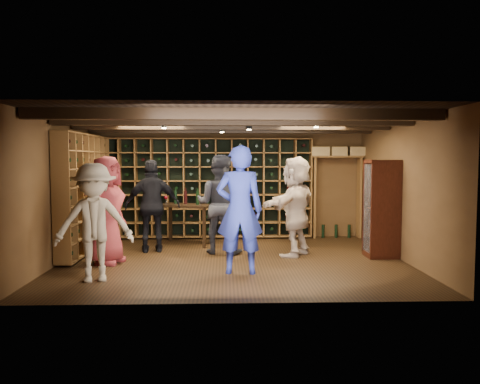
{
  "coord_description": "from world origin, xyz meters",
  "views": [
    {
      "loc": [
        -0.15,
        -8.2,
        1.79
      ],
      "look_at": [
        0.13,
        0.2,
        1.2
      ],
      "focal_mm": 35.0,
      "sensor_mm": 36.0,
      "label": 1
    }
  ],
  "objects_px": {
    "man_blue_shirt": "(240,210)",
    "guest_red_floral": "(107,210)",
    "tasting_table": "(186,209)",
    "guest_beige": "(296,206)",
    "guest_woman_black": "(153,206)",
    "display_cabinet": "(381,210)",
    "man_grey_suit": "(219,204)",
    "guest_khaki": "(94,223)"
  },
  "relations": [
    {
      "from": "man_blue_shirt",
      "to": "tasting_table",
      "type": "distance_m",
      "value": 2.72
    },
    {
      "from": "man_blue_shirt",
      "to": "guest_woman_black",
      "type": "relative_size",
      "value": 1.12
    },
    {
      "from": "guest_woman_black",
      "to": "guest_beige",
      "type": "relative_size",
      "value": 0.97
    },
    {
      "from": "guest_red_floral",
      "to": "tasting_table",
      "type": "height_order",
      "value": "guest_red_floral"
    },
    {
      "from": "man_blue_shirt",
      "to": "guest_beige",
      "type": "xyz_separation_m",
      "value": [
        1.09,
        1.34,
        -0.08
      ]
    },
    {
      "from": "guest_khaki",
      "to": "guest_beige",
      "type": "xyz_separation_m",
      "value": [
        3.23,
        1.74,
        0.06
      ]
    },
    {
      "from": "display_cabinet",
      "to": "guest_woman_black",
      "type": "bearing_deg",
      "value": 171.96
    },
    {
      "from": "man_blue_shirt",
      "to": "guest_red_floral",
      "type": "distance_m",
      "value": 2.38
    },
    {
      "from": "guest_red_floral",
      "to": "guest_woman_black",
      "type": "relative_size",
      "value": 1.03
    },
    {
      "from": "guest_khaki",
      "to": "tasting_table",
      "type": "height_order",
      "value": "guest_khaki"
    },
    {
      "from": "guest_red_floral",
      "to": "guest_khaki",
      "type": "relative_size",
      "value": 1.06
    },
    {
      "from": "tasting_table",
      "to": "man_grey_suit",
      "type": "bearing_deg",
      "value": -29.5
    },
    {
      "from": "man_grey_suit",
      "to": "guest_red_floral",
      "type": "relative_size",
      "value": 1.02
    },
    {
      "from": "guest_khaki",
      "to": "guest_beige",
      "type": "relative_size",
      "value": 0.94
    },
    {
      "from": "display_cabinet",
      "to": "man_blue_shirt",
      "type": "height_order",
      "value": "man_blue_shirt"
    },
    {
      "from": "guest_beige",
      "to": "guest_woman_black",
      "type": "bearing_deg",
      "value": -65.11
    },
    {
      "from": "display_cabinet",
      "to": "man_grey_suit",
      "type": "relative_size",
      "value": 0.93
    },
    {
      "from": "display_cabinet",
      "to": "man_blue_shirt",
      "type": "distance_m",
      "value": 2.88
    },
    {
      "from": "man_grey_suit",
      "to": "guest_khaki",
      "type": "distance_m",
      "value": 2.7
    },
    {
      "from": "display_cabinet",
      "to": "guest_beige",
      "type": "xyz_separation_m",
      "value": [
        -1.55,
        0.19,
        0.07
      ]
    },
    {
      "from": "tasting_table",
      "to": "guest_woman_black",
      "type": "bearing_deg",
      "value": -104.93
    },
    {
      "from": "man_grey_suit",
      "to": "guest_beige",
      "type": "bearing_deg",
      "value": -174.03
    },
    {
      "from": "man_grey_suit",
      "to": "man_blue_shirt",
      "type": "bearing_deg",
      "value": 118.5
    },
    {
      "from": "display_cabinet",
      "to": "guest_beige",
      "type": "distance_m",
      "value": 1.56
    },
    {
      "from": "guest_woman_black",
      "to": "display_cabinet",
      "type": "bearing_deg",
      "value": 162.8
    },
    {
      "from": "man_blue_shirt",
      "to": "man_grey_suit",
      "type": "bearing_deg",
      "value": -75.6
    },
    {
      "from": "man_grey_suit",
      "to": "guest_beige",
      "type": "height_order",
      "value": "man_grey_suit"
    },
    {
      "from": "display_cabinet",
      "to": "tasting_table",
      "type": "height_order",
      "value": "display_cabinet"
    },
    {
      "from": "man_blue_shirt",
      "to": "guest_beige",
      "type": "height_order",
      "value": "man_blue_shirt"
    },
    {
      "from": "guest_red_floral",
      "to": "guest_woman_black",
      "type": "height_order",
      "value": "guest_red_floral"
    },
    {
      "from": "man_grey_suit",
      "to": "guest_red_floral",
      "type": "height_order",
      "value": "man_grey_suit"
    },
    {
      "from": "guest_woman_black",
      "to": "tasting_table",
      "type": "distance_m",
      "value": 0.97
    },
    {
      "from": "man_blue_shirt",
      "to": "guest_woman_black",
      "type": "bearing_deg",
      "value": -44.7
    },
    {
      "from": "man_grey_suit",
      "to": "tasting_table",
      "type": "distance_m",
      "value": 1.16
    },
    {
      "from": "man_grey_suit",
      "to": "guest_red_floral",
      "type": "bearing_deg",
      "value": 40.04
    },
    {
      "from": "display_cabinet",
      "to": "guest_beige",
      "type": "height_order",
      "value": "guest_beige"
    },
    {
      "from": "guest_woman_black",
      "to": "guest_beige",
      "type": "height_order",
      "value": "guest_beige"
    },
    {
      "from": "guest_woman_black",
      "to": "guest_khaki",
      "type": "distance_m",
      "value": 2.22
    },
    {
      "from": "guest_red_floral",
      "to": "guest_woman_black",
      "type": "xyz_separation_m",
      "value": [
        0.63,
        0.97,
        -0.03
      ]
    },
    {
      "from": "man_blue_shirt",
      "to": "tasting_table",
      "type": "height_order",
      "value": "man_blue_shirt"
    },
    {
      "from": "display_cabinet",
      "to": "guest_red_floral",
      "type": "relative_size",
      "value": 0.95
    },
    {
      "from": "guest_woman_black",
      "to": "guest_khaki",
      "type": "xyz_separation_m",
      "value": [
        -0.52,
        -2.16,
        -0.03
      ]
    }
  ]
}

